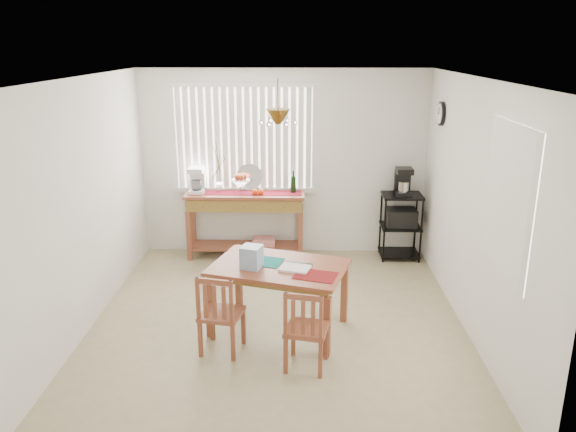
{
  "coord_description": "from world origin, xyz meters",
  "views": [
    {
      "loc": [
        0.23,
        -5.49,
        2.92
      ],
      "look_at": [
        0.1,
        0.55,
        1.05
      ],
      "focal_mm": 35.0,
      "sensor_mm": 36.0,
      "label": 1
    }
  ],
  "objects_px": {
    "cart_items": "(403,182)",
    "dining_table": "(279,273)",
    "chair_right": "(306,330)",
    "sideboard": "(246,209)",
    "chair_left": "(220,314)",
    "wire_cart": "(401,220)"
  },
  "relations": [
    {
      "from": "dining_table",
      "to": "chair_right",
      "type": "height_order",
      "value": "chair_right"
    },
    {
      "from": "sideboard",
      "to": "chair_left",
      "type": "height_order",
      "value": "sideboard"
    },
    {
      "from": "sideboard",
      "to": "wire_cart",
      "type": "bearing_deg",
      "value": -0.14
    },
    {
      "from": "wire_cart",
      "to": "cart_items",
      "type": "distance_m",
      "value": 0.54
    },
    {
      "from": "wire_cart",
      "to": "dining_table",
      "type": "bearing_deg",
      "value": -127.51
    },
    {
      "from": "dining_table",
      "to": "chair_right",
      "type": "xyz_separation_m",
      "value": [
        0.28,
        -0.76,
        -0.24
      ]
    },
    {
      "from": "chair_right",
      "to": "sideboard",
      "type": "bearing_deg",
      "value": 105.82
    },
    {
      "from": "sideboard",
      "to": "wire_cart",
      "type": "xyz_separation_m",
      "value": [
        2.16,
        -0.01,
        -0.14
      ]
    },
    {
      "from": "cart_items",
      "to": "dining_table",
      "type": "relative_size",
      "value": 0.25
    },
    {
      "from": "dining_table",
      "to": "chair_right",
      "type": "relative_size",
      "value": 1.9
    },
    {
      "from": "sideboard",
      "to": "dining_table",
      "type": "distance_m",
      "value": 2.19
    },
    {
      "from": "sideboard",
      "to": "chair_left",
      "type": "bearing_deg",
      "value": -90.21
    },
    {
      "from": "cart_items",
      "to": "chair_right",
      "type": "bearing_deg",
      "value": -115.01
    },
    {
      "from": "dining_table",
      "to": "chair_left",
      "type": "distance_m",
      "value": 0.77
    },
    {
      "from": "sideboard",
      "to": "dining_table",
      "type": "relative_size",
      "value": 1.07
    },
    {
      "from": "wire_cart",
      "to": "chair_right",
      "type": "bearing_deg",
      "value": -115.09
    },
    {
      "from": "dining_table",
      "to": "wire_cart",
      "type": "bearing_deg",
      "value": 52.49
    },
    {
      "from": "chair_left",
      "to": "chair_right",
      "type": "distance_m",
      "value": 0.87
    },
    {
      "from": "cart_items",
      "to": "dining_table",
      "type": "xyz_separation_m",
      "value": [
        -1.62,
        -2.12,
        -0.46
      ]
    },
    {
      "from": "sideboard",
      "to": "chair_left",
      "type": "xyz_separation_m",
      "value": [
        -0.01,
        -2.61,
        -0.29
      ]
    },
    {
      "from": "dining_table",
      "to": "sideboard",
      "type": "bearing_deg",
      "value": 104.28
    },
    {
      "from": "chair_left",
      "to": "wire_cart",
      "type": "bearing_deg",
      "value": 50.16
    }
  ]
}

